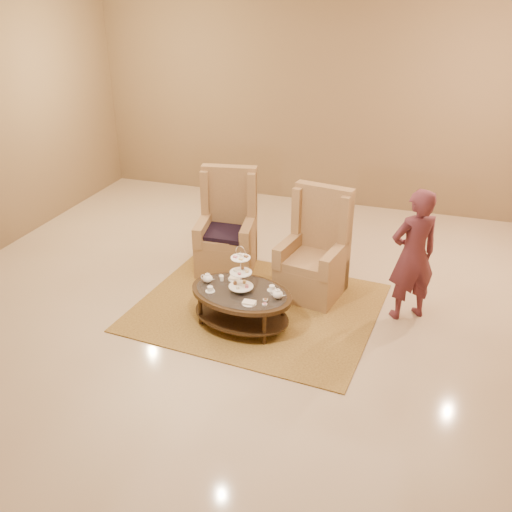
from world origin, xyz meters
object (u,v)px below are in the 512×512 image
(tea_table, at_px, (241,297))
(armchair_left, at_px, (227,235))
(armchair_right, at_px, (315,259))
(person, at_px, (413,255))

(tea_table, relative_size, armchair_left, 0.98)
(armchair_right, height_order, person, person)
(tea_table, bearing_deg, armchair_right, 70.13)
(tea_table, bearing_deg, armchair_left, 127.48)
(armchair_left, height_order, person, person)
(armchair_left, relative_size, armchair_right, 1.01)
(tea_table, xyz_separation_m, armchair_left, (-0.67, 1.33, 0.09))
(armchair_left, bearing_deg, armchair_right, -23.99)
(armchair_left, xyz_separation_m, armchair_right, (1.27, -0.32, -0.01))
(tea_table, distance_m, armchair_right, 1.18)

